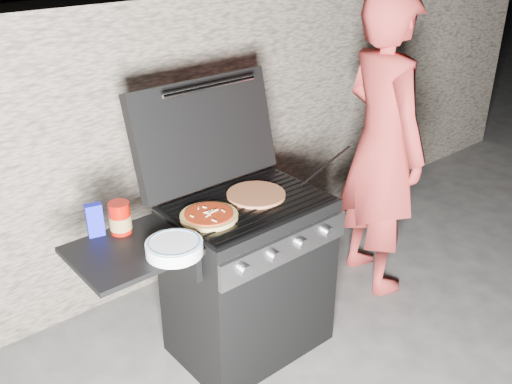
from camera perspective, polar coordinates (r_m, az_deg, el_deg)
ground at (r=3.39m, az=-0.67°, el=-14.84°), size 50.00×50.00×0.00m
stone_wall at (r=3.68m, az=-11.21°, el=4.61°), size 8.00×0.35×1.80m
gas_grill at (r=2.98m, az=-4.49°, el=-10.21°), size 1.34×0.79×0.91m
pizza_topped at (r=2.72m, az=-4.73°, el=-2.32°), size 0.32×0.32×0.03m
pizza_plain at (r=2.93m, az=0.01°, el=-0.26°), size 0.38×0.38×0.02m
sauce_jar at (r=2.66m, az=-13.44°, el=-2.51°), size 0.13×0.13×0.15m
blue_carton at (r=2.66m, az=-15.83°, el=-2.71°), size 0.08×0.06×0.16m
plate_stack at (r=2.47m, az=-8.17°, el=-5.56°), size 0.29×0.29×0.06m
person at (r=3.57m, az=12.51°, el=4.55°), size 0.63×0.79×1.89m
tongs at (r=3.20m, az=6.98°, el=2.72°), size 0.47×0.09×0.10m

